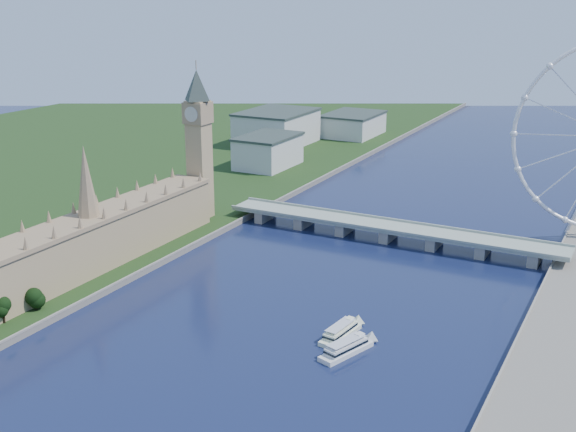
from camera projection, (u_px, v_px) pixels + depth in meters
The scene contains 6 objects.
parliament_range at pixel (91, 241), 400.90m from camera, with size 24.00×200.00×70.00m.
big_ben at pixel (198, 125), 478.00m from camera, with size 20.02×20.02×110.00m.
westminster_bridge at pixel (389, 230), 457.87m from camera, with size 220.00×22.00×9.50m.
city_skyline at pixel (528, 146), 657.57m from camera, with size 505.00×280.00×32.00m.
tour_boat_near at pixel (340, 337), 330.34m from camera, with size 7.69×30.09×6.65m, color white, non-canonical shape.
tour_boat_far at pixel (346, 354), 315.20m from camera, with size 8.01×31.26×6.92m, color silver, non-canonical shape.
Camera 1 is at (144.38, -114.81, 151.25)m, focal length 45.00 mm.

